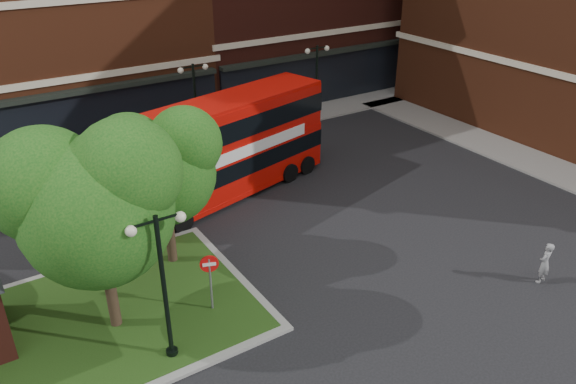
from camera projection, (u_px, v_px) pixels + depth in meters
ground at (321, 300)px, 19.76m from camera, size 120.00×120.00×0.00m
pavement_far at (153, 147)px, 32.08m from camera, size 44.00×3.00×0.12m
pavement_side at (556, 171)px, 29.18m from camera, size 3.00×28.00×0.12m
traffic_island at (66, 333)px, 18.13m from camera, size 12.60×7.60×0.15m
tree_island_west at (90, 198)px, 16.33m from camera, size 5.40×4.71×7.21m
tree_island_east at (159, 163)px, 19.89m from camera, size 4.46×3.90×6.29m
lamp_island at (163, 282)px, 15.98m from camera, size 1.72×0.36×5.00m
lamp_far_left at (196, 104)px, 30.29m from camera, size 1.72×0.36×5.00m
lamp_far_right at (317, 81)px, 34.14m from camera, size 1.72×0.36×5.00m
bus at (226, 141)px, 25.82m from camera, size 11.02×5.00×4.10m
woman at (545, 263)px, 20.36m from camera, size 0.65×0.47×1.64m
car_silver at (89, 154)px, 29.68m from camera, size 3.87×1.96×1.26m
car_white at (281, 116)px, 34.97m from camera, size 4.02×1.70×1.29m
no_entry_sign at (210, 272)px, 18.46m from camera, size 0.61×0.26×2.27m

